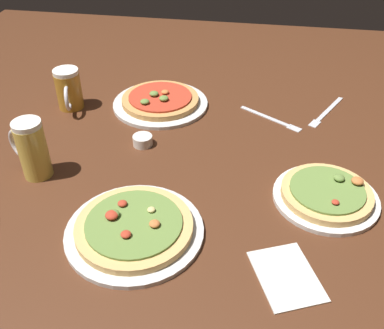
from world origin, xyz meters
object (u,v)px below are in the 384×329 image
pizza_plate_near (326,194)px  fork_spare (326,112)px  fork_left (272,119)px  napkin_folded (287,275)px  ramekin_sauce (143,140)px  beer_mug_amber (32,149)px  beer_mug_dark (69,90)px  pizza_plate_far (160,101)px  pizza_plate_side (134,228)px

pizza_plate_near → fork_spare: 0.44m
fork_spare → fork_left: bearing=-157.4°
napkin_folded → fork_left: bearing=94.0°
ramekin_sauce → fork_left: (0.37, 0.21, -0.01)m
beer_mug_amber → fork_spare: (0.79, 0.46, -0.08)m
beer_mug_dark → beer_mug_amber: 0.36m
ramekin_sauce → fork_left: 0.43m
pizza_plate_far → fork_spare: 0.55m
fork_spare → pizza_plate_near: bearing=-94.5°
pizza_plate_near → beer_mug_dark: beer_mug_dark is taller
pizza_plate_near → fork_spare: bearing=85.5°
pizza_plate_side → beer_mug_amber: 0.37m
pizza_plate_far → fork_left: (0.37, -0.03, -0.01)m
beer_mug_dark → fork_left: (0.66, 0.03, -0.06)m
beer_mug_dark → beer_mug_amber: (0.05, -0.36, 0.01)m
beer_mug_dark → fork_spare: (0.84, 0.11, -0.06)m
beer_mug_amber → ramekin_sauce: beer_mug_amber is taller
pizza_plate_near → ramekin_sauce: pizza_plate_near is taller
napkin_folded → fork_left: napkin_folded is taller
pizza_plate_far → pizza_plate_near: bearing=-37.8°
pizza_plate_far → fork_left: bearing=-4.6°
beer_mug_dark → fork_spare: beer_mug_dark is taller
beer_mug_dark → fork_left: 0.67m
pizza_plate_side → beer_mug_amber: beer_mug_amber is taller
napkin_folded → fork_left: (-0.04, 0.63, -0.00)m
pizza_plate_side → fork_left: pizza_plate_side is taller
beer_mug_amber → fork_left: bearing=32.3°
fork_spare → pizza_plate_far: bearing=-175.5°
napkin_folded → ramekin_sauce: bearing=134.7°
pizza_plate_near → fork_spare: pizza_plate_near is taller
pizza_plate_far → fork_spare: bearing=4.5°
pizza_plate_far → beer_mug_amber: bearing=-120.1°
beer_mug_amber → ramekin_sauce: size_ratio=2.85×
fork_spare → ramekin_sauce: bearing=-152.7°
beer_mug_amber → fork_left: (0.62, 0.39, -0.08)m
pizza_plate_near → beer_mug_dark: bearing=157.3°
pizza_plate_side → napkin_folded: pizza_plate_side is taller
beer_mug_dark → napkin_folded: 0.93m
beer_mug_amber → ramekin_sauce: bearing=36.4°
fork_left → ramekin_sauce: bearing=-150.6°
pizza_plate_side → fork_left: size_ratio=1.58×
beer_mug_amber → ramekin_sauce: 0.31m
beer_mug_amber → fork_spare: bearing=30.3°
pizza_plate_side → ramekin_sauce: bearing=101.7°
pizza_plate_near → pizza_plate_far: (-0.51, 0.40, -0.00)m
fork_left → pizza_plate_far: bearing=175.4°
pizza_plate_near → fork_spare: size_ratio=1.20×
pizza_plate_side → pizza_plate_far: bearing=97.2°
pizza_plate_far → beer_mug_amber: (-0.24, -0.42, 0.07)m
pizza_plate_far → fork_spare: (0.55, 0.04, -0.01)m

